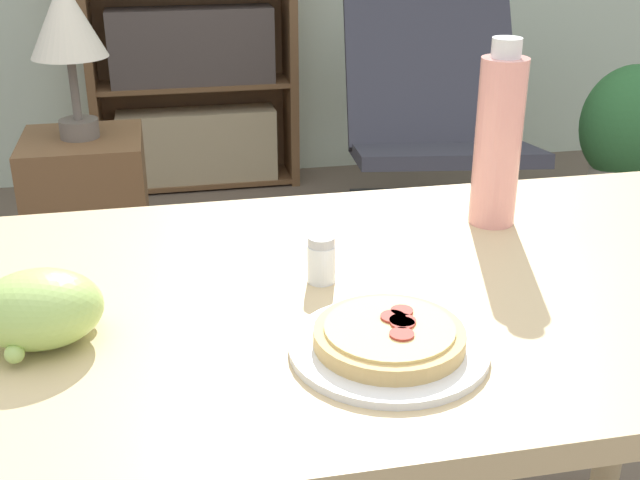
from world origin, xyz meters
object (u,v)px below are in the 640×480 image
pizza_on_plate (389,341)px  potted_plant_floor (629,137)px  bookshelf (191,41)px  salt_shaker (321,260)px  side_table (92,231)px  grape_bunch (39,310)px  lounge_chair_far (434,162)px  table_lamp (67,26)px  drink_bottle (498,139)px

pizza_on_plate → potted_plant_floor: 2.60m
potted_plant_floor → pizza_on_plate: bearing=-128.2°
bookshelf → potted_plant_floor: 1.84m
pizza_on_plate → salt_shaker: (-0.04, 0.19, 0.02)m
side_table → grape_bunch: bearing=-87.0°
pizza_on_plate → grape_bunch: size_ratio=1.58×
grape_bunch → potted_plant_floor: 2.79m
lounge_chair_far → pizza_on_plate: bearing=-102.3°
table_lamp → potted_plant_floor: size_ratio=0.72×
lounge_chair_far → table_lamp: (-1.23, -0.44, 0.61)m
pizza_on_plate → table_lamp: table_lamp is taller
pizza_on_plate → grape_bunch: bearing=166.0°
potted_plant_floor → bookshelf: bearing=157.6°
grape_bunch → lounge_chair_far: size_ratio=0.17×
salt_shaker → side_table: (-0.43, 1.34, -0.48)m
table_lamp → drink_bottle: bearing=-57.8°
grape_bunch → potted_plant_floor: (1.98, 1.91, -0.46)m
lounge_chair_far → drink_bottle: bearing=-97.9°
pizza_on_plate → grape_bunch: 0.41m
table_lamp → potted_plant_floor: 2.19m
grape_bunch → drink_bottle: size_ratio=0.50×
table_lamp → potted_plant_floor: (2.06, 0.48, -0.57)m
grape_bunch → salt_shaker: 0.37m
salt_shaker → drink_bottle: bearing=26.5°
grape_bunch → table_lamp: table_lamp is taller
bookshelf → side_table: bearing=-108.0°
grape_bunch → bookshelf: size_ratio=0.11×
bookshelf → table_lamp: size_ratio=3.07×
drink_bottle → table_lamp: 1.39m
lounge_chair_far → side_table: size_ratio=1.51×
salt_shaker → bookshelf: 2.51m
lounge_chair_far → table_lamp: table_lamp is taller
pizza_on_plate → grape_bunch: grape_bunch is taller
drink_bottle → bookshelf: 2.39m
drink_bottle → potted_plant_floor: 2.19m
drink_bottle → lounge_chair_far: bearing=73.4°
drink_bottle → bookshelf: (-0.36, 2.35, -0.24)m
pizza_on_plate → bookshelf: bookshelf is taller
drink_bottle → potted_plant_floor: size_ratio=0.48×
grape_bunch → drink_bottle: 0.72m
drink_bottle → bookshelf: size_ratio=0.22×
salt_shaker → table_lamp: size_ratio=0.15×
drink_bottle → salt_shaker: drink_bottle is taller
bookshelf → side_table: (-0.38, -1.17, -0.35)m
table_lamp → bookshelf: bearing=72.0°
lounge_chair_far → side_table: lounge_chair_far is taller
grape_bunch → table_lamp: 1.44m
drink_bottle → side_table: (-0.74, 1.18, -0.59)m
table_lamp → salt_shaker: bearing=-72.1°
side_table → table_lamp: 0.60m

